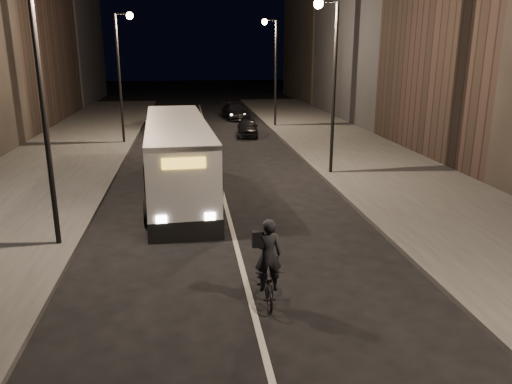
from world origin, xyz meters
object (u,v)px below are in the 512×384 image
object	(u,v)px
streetlight_left_far	(122,61)
car_near	(247,127)
car_mid	(160,117)
streetlight_right_mid	(330,65)
car_far	(236,112)
streetlight_left_near	(49,75)
cyclist_on_bicycle	(267,274)
streetlight_right_far	(272,58)
city_bus	(177,154)

from	to	relation	value
streetlight_left_far	car_near	world-z (taller)	streetlight_left_far
streetlight_left_far	car_mid	world-z (taller)	streetlight_left_far
streetlight_right_mid	car_far	world-z (taller)	streetlight_right_mid
car_near	streetlight_right_mid	bearing A→B (deg)	-72.28
car_near	car_mid	bearing A→B (deg)	146.64
car_mid	streetlight_left_far	bearing A→B (deg)	74.60
streetlight_left_near	cyclist_on_bicycle	size ratio (longest dim) A/B	3.66
streetlight_right_mid	streetlight_right_far	bearing A→B (deg)	90.00
streetlight_right_mid	streetlight_left_near	distance (m)	13.33
streetlight_right_far	streetlight_left_near	bearing A→B (deg)	-113.96
streetlight_right_far	city_bus	size ratio (longest dim) A/B	0.68
streetlight_right_far	cyclist_on_bicycle	world-z (taller)	streetlight_right_far
streetlight_right_far	streetlight_left_far	xyz separation A→B (m)	(-10.66, -6.00, 0.00)
streetlight_right_mid	car_mid	xyz separation A→B (m)	(-8.93, 17.48, -4.58)
streetlight_left_far	cyclist_on_bicycle	xyz separation A→B (m)	(5.73, -22.34, -4.62)
streetlight_right_far	car_mid	size ratio (longest dim) A/B	1.70
streetlight_left_near	cyclist_on_bicycle	xyz separation A→B (m)	(5.73, -4.34, -4.62)
streetlight_left_near	streetlight_right_mid	bearing A→B (deg)	36.88
streetlight_right_far	streetlight_left_near	size ratio (longest dim) A/B	1.00
streetlight_right_far	streetlight_right_mid	bearing A→B (deg)	-90.00
streetlight_right_mid	streetlight_left_far	bearing A→B (deg)	136.84
streetlight_left_near	city_bus	distance (m)	7.66
streetlight_right_mid	car_near	size ratio (longest dim) A/B	2.21
streetlight_right_far	city_bus	distance (m)	19.92
streetlight_left_far	cyclist_on_bicycle	world-z (taller)	streetlight_left_far
cyclist_on_bicycle	car_near	size ratio (longest dim) A/B	0.60
cyclist_on_bicycle	car_far	xyz separation A→B (m)	(2.50, 33.46, -0.06)
streetlight_left_far	city_bus	size ratio (longest dim) A/B	0.68
streetlight_left_near	city_bus	bearing A→B (deg)	59.21
car_near	city_bus	bearing A→B (deg)	-102.13
streetlight_right_mid	cyclist_on_bicycle	xyz separation A→B (m)	(-4.93, -12.34, -4.62)
streetlight_left_near	car_mid	bearing A→B (deg)	86.11
streetlight_right_mid	city_bus	distance (m)	8.37
cyclist_on_bicycle	car_near	distance (m)	24.57
city_bus	streetlight_left_near	bearing A→B (deg)	-123.79
streetlight_right_mid	streetlight_right_far	xyz separation A→B (m)	(0.00, 16.00, 0.00)
streetlight_left_far	car_far	size ratio (longest dim) A/B	1.74
streetlight_left_far	streetlight_left_near	bearing A→B (deg)	-90.00
streetlight_left_far	car_mid	distance (m)	8.93
cyclist_on_bicycle	car_mid	size ratio (longest dim) A/B	0.47
streetlight_right_far	car_mid	world-z (taller)	streetlight_right_far
car_mid	cyclist_on_bicycle	bearing A→B (deg)	95.28
streetlight_left_near	city_bus	xyz separation A→B (m)	(3.45, 5.79, -3.64)
streetlight_right_far	city_bus	xyz separation A→B (m)	(-7.21, -18.21, -3.64)
streetlight_left_far	city_bus	distance (m)	13.20
streetlight_left_near	car_far	bearing A→B (deg)	74.20
streetlight_left_far	city_bus	xyz separation A→B (m)	(3.45, -12.21, -3.64)
streetlight_left_near	car_far	world-z (taller)	streetlight_left_near
car_near	car_mid	xyz separation A→B (m)	(-6.48, 5.37, 0.16)
streetlight_left_far	car_mid	bearing A→B (deg)	76.96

